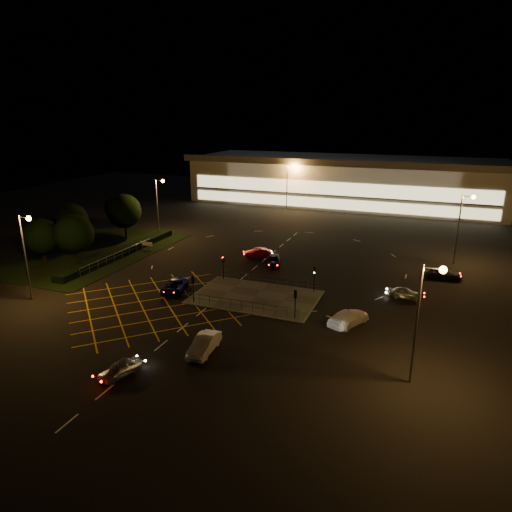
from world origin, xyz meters
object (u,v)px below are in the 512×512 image
(signal_sw, at_px, (193,283))
(car_approach_white, at_px, (349,317))
(car_far_dkgrey, at_px, (274,261))
(signal_se, at_px, (295,298))
(car_left_blue, at_px, (174,286))
(car_queue_white, at_px, (204,344))
(car_circ_red, at_px, (258,253))
(car_near_silver, at_px, (120,369))
(car_east_grey, at_px, (443,273))
(signal_nw, at_px, (223,263))
(car_right_silver, at_px, (405,293))
(signal_ne, at_px, (314,274))

(signal_sw, height_order, car_approach_white, signal_sw)
(car_far_dkgrey, bearing_deg, signal_se, -80.08)
(car_left_blue, relative_size, car_approach_white, 0.98)
(car_queue_white, xyz_separation_m, car_circ_red, (-5.78, 28.55, -0.11))
(signal_se, height_order, car_far_dkgrey, signal_se)
(signal_sw, relative_size, signal_se, 1.00)
(car_near_silver, xyz_separation_m, car_far_dkgrey, (2.40, 31.70, 0.04))
(car_circ_red, bearing_deg, car_east_grey, 64.38)
(signal_nw, height_order, car_right_silver, signal_nw)
(car_near_silver, height_order, car_circ_red, car_circ_red)
(signal_sw, distance_m, car_circ_red, 19.01)
(car_right_silver, distance_m, car_circ_red, 23.53)
(car_left_blue, bearing_deg, signal_se, -20.87)
(signal_se, bearing_deg, signal_ne, -90.00)
(car_queue_white, distance_m, car_far_dkgrey, 25.80)
(car_right_silver, bearing_deg, signal_se, 132.62)
(car_left_blue, xyz_separation_m, car_right_silver, (26.17, 7.98, -0.07))
(signal_se, height_order, car_near_silver, signal_se)
(car_far_dkgrey, xyz_separation_m, car_right_silver, (18.29, -5.97, -0.04))
(car_queue_white, distance_m, car_left_blue, 15.52)
(car_circ_red, distance_m, car_approach_white, 24.79)
(car_right_silver, bearing_deg, signal_ne, 99.93)
(signal_nw, relative_size, car_far_dkgrey, 0.67)
(car_far_dkgrey, relative_size, car_circ_red, 1.17)
(car_right_silver, bearing_deg, car_near_silver, 139.57)
(signal_se, bearing_deg, car_east_grey, -127.37)
(car_right_silver, xyz_separation_m, car_circ_red, (-21.81, 8.82, 0.02))
(signal_se, distance_m, car_queue_white, 11.28)
(signal_nw, xyz_separation_m, car_left_blue, (-3.80, -5.86, -1.66))
(car_far_dkgrey, bearing_deg, car_east_grey, -8.80)
(car_near_silver, relative_size, car_approach_white, 0.71)
(car_right_silver, height_order, car_circ_red, car_circ_red)
(signal_sw, bearing_deg, car_far_dkgrey, -104.25)
(signal_se, bearing_deg, signal_nw, -33.65)
(signal_sw, xyz_separation_m, car_far_dkgrey, (4.08, 16.08, -1.69))
(car_far_dkgrey, xyz_separation_m, car_circ_red, (-3.52, 2.85, -0.02))
(car_queue_white, height_order, car_far_dkgrey, car_queue_white)
(signal_nw, bearing_deg, signal_sw, -90.00)
(signal_sw, xyz_separation_m, car_left_blue, (-3.80, 2.12, -1.66))
(car_left_blue, bearing_deg, car_near_silver, -86.05)
(car_right_silver, bearing_deg, car_queue_white, 139.29)
(signal_ne, height_order, car_approach_white, signal_ne)
(signal_sw, bearing_deg, signal_ne, -146.35)
(car_near_silver, bearing_deg, signal_ne, 85.13)
(signal_ne, bearing_deg, car_east_grey, 37.24)
(car_right_silver, xyz_separation_m, car_approach_white, (-4.92, -9.32, 0.12))
(signal_nw, distance_m, car_left_blue, 7.18)
(car_queue_white, height_order, car_circ_red, car_queue_white)
(signal_nw, distance_m, car_circ_red, 11.09)
(car_left_blue, bearing_deg, car_circ_red, 62.23)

